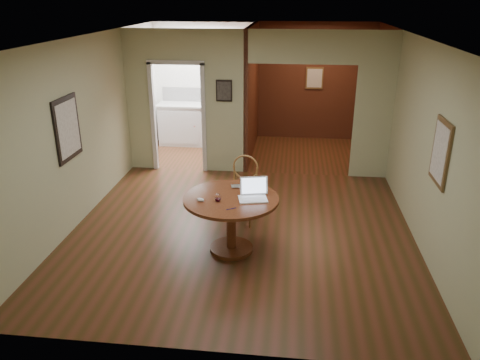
# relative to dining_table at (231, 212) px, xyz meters

# --- Properties ---
(floor) EXTENTS (5.00, 5.00, 0.00)m
(floor) POSITION_rel_dining_table_xyz_m (0.07, 0.53, -0.58)
(floor) COLOR #3F2A12
(floor) RESTS_ON ground
(room_shell) EXTENTS (5.20, 7.50, 5.00)m
(room_shell) POSITION_rel_dining_table_xyz_m (-0.40, 3.63, 0.70)
(room_shell) COLOR silver
(room_shell) RESTS_ON ground
(dining_table) EXTENTS (1.26, 1.26, 0.79)m
(dining_table) POSITION_rel_dining_table_xyz_m (0.00, 0.00, 0.00)
(dining_table) COLOR brown
(dining_table) RESTS_ON ground
(chair) EXTENTS (0.50, 0.50, 1.04)m
(chair) POSITION_rel_dining_table_xyz_m (0.07, 0.93, -0.01)
(chair) COLOR #A3703A
(chair) RESTS_ON ground
(open_laptop) EXTENTS (0.41, 0.39, 0.26)m
(open_laptop) POSITION_rel_dining_table_xyz_m (0.29, 0.03, 0.27)
(open_laptop) COLOR white
(open_laptop) RESTS_ON dining_table
(closed_laptop) EXTENTS (0.33, 0.25, 0.02)m
(closed_laptop) POSITION_rel_dining_table_xyz_m (0.11, 0.33, 0.22)
(closed_laptop) COLOR silver
(closed_laptop) RESTS_ON dining_table
(mouse) EXTENTS (0.12, 0.09, 0.05)m
(mouse) POSITION_rel_dining_table_xyz_m (-0.38, -0.17, 0.23)
(mouse) COLOR white
(mouse) RESTS_ON dining_table
(wine_glass) EXTENTS (0.09, 0.09, 0.10)m
(wine_glass) POSITION_rel_dining_table_xyz_m (-0.15, -0.13, 0.26)
(wine_glass) COLOR white
(wine_glass) RESTS_ON dining_table
(pen) EXTENTS (0.12, 0.08, 0.01)m
(pen) POSITION_rel_dining_table_xyz_m (0.05, -0.35, 0.21)
(pen) COLOR #0C0F56
(pen) RESTS_ON dining_table
(kitchen_cabinet) EXTENTS (2.06, 0.60, 0.94)m
(kitchen_cabinet) POSITION_rel_dining_table_xyz_m (-1.28, 4.73, -0.11)
(kitchen_cabinet) COLOR silver
(kitchen_cabinet) RESTS_ON ground
(grocery_bag) EXTENTS (0.27, 0.23, 0.26)m
(grocery_bag) POSITION_rel_dining_table_xyz_m (-0.49, 4.73, 0.48)
(grocery_bag) COLOR beige
(grocery_bag) RESTS_ON kitchen_cabinet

